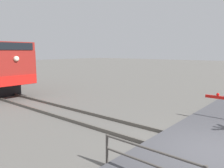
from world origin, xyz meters
name	(u,v)px	position (x,y,z in m)	size (l,w,h in m)	color
ground_plane	(219,157)	(0.00, 0.00, 0.00)	(160.00, 160.00, 0.00)	#605E59
rail_track_left	(212,164)	(-0.72, 0.00, 0.07)	(0.08, 80.00, 0.15)	#59544C
road_surface	(219,155)	(0.00, 0.00, 0.08)	(36.00, 4.57, 0.16)	#47474C
guard_railing	(148,160)	(-2.66, 1.01, 0.63)	(0.08, 2.86, 0.95)	#4C4742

